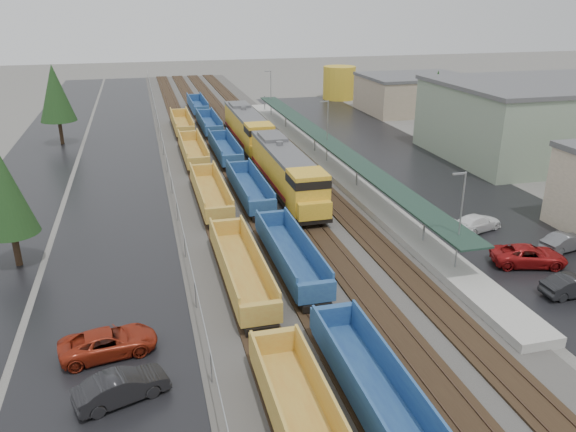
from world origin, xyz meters
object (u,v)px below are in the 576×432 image
(well_string_yellow, at_px, (223,225))
(parked_car_east_c, at_px, (477,223))
(parked_car_west_c, at_px, (109,343))
(parked_car_east_e, at_px, (565,242))
(locomotive_lead, at_px, (286,172))
(locomotive_trail, at_px, (248,129))
(parked_car_east_a, at_px, (573,286))
(well_string_blue, at_px, (249,189))
(parked_car_east_b, at_px, (529,256))
(storage_tank, at_px, (339,83))
(parked_car_west_b, at_px, (122,387))

(well_string_yellow, relative_size, parked_car_east_c, 19.75)
(parked_car_west_c, height_order, parked_car_east_e, parked_car_west_c)
(parked_car_west_c, xyz_separation_m, parked_car_east_c, (30.69, 11.03, -0.03))
(locomotive_lead, bearing_deg, well_string_yellow, -130.51)
(locomotive_trail, distance_m, parked_car_east_a, 48.41)
(locomotive_trail, height_order, well_string_blue, locomotive_trail)
(well_string_blue, distance_m, parked_car_east_b, 26.99)
(parked_car_east_c, bearing_deg, parked_car_east_a, 161.77)
(storage_tank, distance_m, parked_car_east_c, 70.00)
(parked_car_east_a, bearing_deg, locomotive_trail, 15.74)
(storage_tank, bearing_deg, parked_car_west_b, -116.19)
(parked_car_west_b, bearing_deg, parked_car_west_c, -8.15)
(parked_car_west_b, bearing_deg, locomotive_trail, -36.38)
(well_string_yellow, height_order, parked_car_east_e, well_string_yellow)
(locomotive_lead, distance_m, parked_car_east_e, 26.51)
(well_string_yellow, xyz_separation_m, well_string_blue, (4.00, 9.07, -0.01))
(parked_car_west_c, bearing_deg, locomotive_lead, -43.48)
(parked_car_west_c, bearing_deg, well_string_blue, -36.92)
(parked_car_west_b, distance_m, parked_car_east_c, 33.61)
(locomotive_trail, height_order, well_string_yellow, locomotive_trail)
(well_string_blue, xyz_separation_m, storage_tank, (29.41, 55.88, 2.09))
(locomotive_trail, xyz_separation_m, parked_car_east_b, (13.88, -41.51, -1.82))
(well_string_yellow, distance_m, parked_car_east_b, 24.56)
(parked_car_west_c, height_order, parked_car_east_a, parked_car_west_c)
(parked_car_west_b, bearing_deg, parked_car_east_b, -93.09)
(locomotive_lead, bearing_deg, locomotive_trail, 90.00)
(parked_car_west_b, bearing_deg, well_string_blue, -41.48)
(locomotive_lead, relative_size, storage_tank, 3.35)
(parked_car_east_b, bearing_deg, storage_tank, 7.42)
(locomotive_lead, distance_m, well_string_blue, 4.26)
(parked_car_east_c, bearing_deg, storage_tank, -27.71)
(storage_tank, bearing_deg, parked_car_east_e, -95.29)
(parked_car_west_c, relative_size, parked_car_east_b, 0.97)
(parked_car_west_b, bearing_deg, parked_car_east_c, -81.31)
(parked_car_west_b, xyz_separation_m, parked_car_east_c, (29.91, 15.34, -0.05))
(storage_tank, distance_m, parked_car_east_b, 77.00)
(parked_car_west_b, bearing_deg, parked_car_east_a, -102.01)
(parked_car_east_a, bearing_deg, storage_tank, -9.01)
(well_string_yellow, height_order, parked_car_west_c, well_string_yellow)
(well_string_blue, height_order, parked_car_west_b, well_string_blue)
(locomotive_lead, distance_m, parked_car_west_c, 29.75)
(well_string_yellow, xyz_separation_m, storage_tank, (33.41, 64.95, 2.07))
(locomotive_trail, relative_size, well_string_blue, 0.20)
(locomotive_lead, bearing_deg, parked_car_east_c, -44.12)
(well_string_blue, bearing_deg, parked_car_east_c, -36.33)
(parked_car_east_b, xyz_separation_m, parked_car_east_c, (-0.05, 7.10, -0.05))
(well_string_blue, relative_size, parked_car_east_e, 25.22)
(parked_car_east_b, bearing_deg, locomotive_lead, 50.12)
(well_string_blue, bearing_deg, locomotive_lead, 4.23)
(parked_car_east_e, bearing_deg, locomotive_trail, 12.79)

